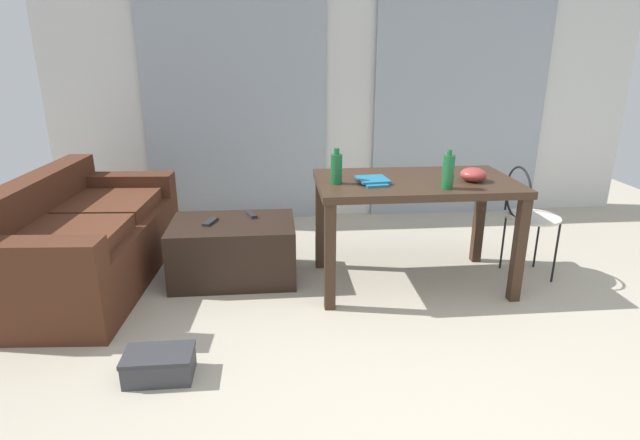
{
  "coord_description": "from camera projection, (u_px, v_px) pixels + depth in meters",
  "views": [
    {
      "loc": [
        -0.75,
        -1.95,
        1.63
      ],
      "look_at": [
        -0.42,
        1.59,
        0.43
      ],
      "focal_mm": 28.49,
      "sensor_mm": 36.0,
      "label": 1
    }
  ],
  "objects": [
    {
      "name": "tv_remote_primary",
      "position": [
        210.0,
        222.0,
        3.67
      ],
      "size": [
        0.1,
        0.18,
        0.02
      ],
      "primitive_type": "cube",
      "rotation": [
        0.0,
        0.0,
        -0.31
      ],
      "color": "#232326",
      "rests_on": "coffee_table"
    },
    {
      "name": "curtains",
      "position": [
        350.0,
        94.0,
        4.86
      ],
      "size": [
        3.9,
        0.03,
        2.44
      ],
      "color": "#99A3AD",
      "rests_on": "ground"
    },
    {
      "name": "bottle_far",
      "position": [
        448.0,
        172.0,
        3.23
      ],
      "size": [
        0.08,
        0.08,
        0.25
      ],
      "color": "#195B2D",
      "rests_on": "craft_table"
    },
    {
      "name": "shoebox",
      "position": [
        159.0,
        365.0,
        2.64
      ],
      "size": [
        0.35,
        0.22,
        0.15
      ],
      "color": "#38383D",
      "rests_on": "ground"
    },
    {
      "name": "book_stack",
      "position": [
        372.0,
        180.0,
        3.42
      ],
      "size": [
        0.22,
        0.31,
        0.03
      ],
      "color": "#1E668C",
      "rests_on": "craft_table"
    },
    {
      "name": "wire_chair",
      "position": [
        525.0,
        209.0,
        3.69
      ],
      "size": [
        0.39,
        0.39,
        0.84
      ],
      "color": "silver",
      "rests_on": "ground"
    },
    {
      "name": "bowl",
      "position": [
        473.0,
        175.0,
        3.44
      ],
      "size": [
        0.18,
        0.18,
        0.09
      ],
      "primitive_type": "ellipsoid",
      "color": "#9E3833",
      "rests_on": "craft_table"
    },
    {
      "name": "craft_table",
      "position": [
        415.0,
        194.0,
        3.53
      ],
      "size": [
        1.36,
        0.78,
        0.78
      ],
      "color": "#382619",
      "rests_on": "ground"
    },
    {
      "name": "ground_plane",
      "position": [
        387.0,
        298.0,
        3.51
      ],
      "size": [
        7.39,
        7.39,
        0.0
      ],
      "primitive_type": "plane",
      "color": "#B2A893"
    },
    {
      "name": "tv_remote_secondary",
      "position": [
        251.0,
        215.0,
        3.82
      ],
      "size": [
        0.09,
        0.15,
        0.02
      ],
      "primitive_type": "cube",
      "rotation": [
        0.0,
        0.0,
        0.34
      ],
      "color": "#232326",
      "rests_on": "coffee_table"
    },
    {
      "name": "bottle_near",
      "position": [
        336.0,
        168.0,
        3.36
      ],
      "size": [
        0.08,
        0.08,
        0.24
      ],
      "color": "#195B2D",
      "rests_on": "craft_table"
    },
    {
      "name": "coffee_table",
      "position": [
        234.0,
        250.0,
        3.75
      ],
      "size": [
        0.9,
        0.59,
        0.44
      ],
      "color": "black",
      "rests_on": "ground"
    },
    {
      "name": "wall_back",
      "position": [
        349.0,
        81.0,
        4.9
      ],
      "size": [
        5.71,
        0.1,
        2.67
      ],
      "primitive_type": "cube",
      "color": "silver",
      "rests_on": "ground"
    },
    {
      "name": "couch",
      "position": [
        81.0,
        242.0,
        3.67
      ],
      "size": [
        1.01,
        1.85,
        0.77
      ],
      "color": "#4C2819",
      "rests_on": "ground"
    }
  ]
}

